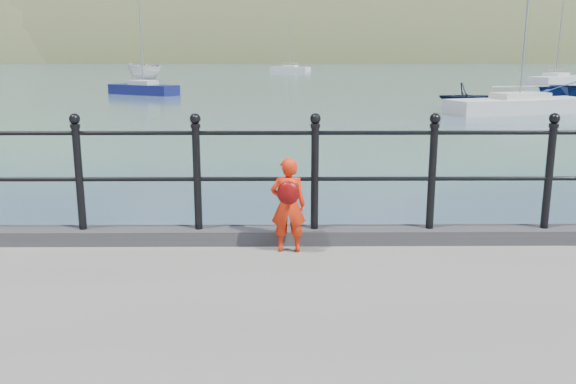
{
  "coord_description": "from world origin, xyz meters",
  "views": [
    {
      "loc": [
        0.27,
        -6.24,
        2.94
      ],
      "look_at": [
        0.33,
        -0.2,
        1.55
      ],
      "focal_mm": 38.0,
      "sensor_mm": 36.0,
      "label": 1
    }
  ],
  "objects_px": {
    "launch_navy": "(464,96)",
    "sailboat_deep": "(290,69)",
    "sailboat_far": "(556,80)",
    "railing": "(256,165)",
    "launch_white": "(144,72)",
    "child": "(288,204)",
    "sailboat_near": "(519,106)",
    "sailboat_port": "(144,90)"
  },
  "relations": [
    {
      "from": "child",
      "to": "railing",
      "type": "bearing_deg",
      "value": -41.19
    },
    {
      "from": "child",
      "to": "sailboat_far",
      "type": "xyz_separation_m",
      "value": [
        26.29,
        53.54,
        -1.14
      ]
    },
    {
      "from": "child",
      "to": "sailboat_deep",
      "type": "xyz_separation_m",
      "value": [
        1.14,
        90.57,
        -1.14
      ]
    },
    {
      "from": "child",
      "to": "launch_white",
      "type": "height_order",
      "value": "child"
    },
    {
      "from": "sailboat_near",
      "to": "sailboat_port",
      "type": "height_order",
      "value": "sailboat_near"
    },
    {
      "from": "railing",
      "to": "sailboat_far",
      "type": "bearing_deg",
      "value": 63.44
    },
    {
      "from": "sailboat_far",
      "to": "child",
      "type": "bearing_deg",
      "value": -158.68
    },
    {
      "from": "sailboat_port",
      "to": "child",
      "type": "bearing_deg",
      "value": -44.67
    },
    {
      "from": "child",
      "to": "sailboat_deep",
      "type": "bearing_deg",
      "value": -89.59
    },
    {
      "from": "launch_navy",
      "to": "railing",
      "type": "bearing_deg",
      "value": 162.13
    },
    {
      "from": "launch_white",
      "to": "sailboat_near",
      "type": "xyz_separation_m",
      "value": [
        25.92,
        -33.7,
        -0.6
      ]
    },
    {
      "from": "railing",
      "to": "sailboat_far",
      "type": "relative_size",
      "value": 1.64
    },
    {
      "from": "child",
      "to": "launch_white",
      "type": "bearing_deg",
      "value": -75.07
    },
    {
      "from": "launch_navy",
      "to": "sailboat_port",
      "type": "height_order",
      "value": "sailboat_port"
    },
    {
      "from": "railing",
      "to": "launch_white",
      "type": "height_order",
      "value": "railing"
    },
    {
      "from": "sailboat_deep",
      "to": "sailboat_far",
      "type": "relative_size",
      "value": 0.84
    },
    {
      "from": "child",
      "to": "launch_navy",
      "type": "xyz_separation_m",
      "value": [
        9.56,
        26.64,
        -0.79
      ]
    },
    {
      "from": "launch_navy",
      "to": "sailboat_near",
      "type": "height_order",
      "value": "sailboat_near"
    },
    {
      "from": "railing",
      "to": "launch_white",
      "type": "bearing_deg",
      "value": 103.56
    },
    {
      "from": "sailboat_deep",
      "to": "sailboat_far",
      "type": "height_order",
      "value": "sailboat_far"
    },
    {
      "from": "sailboat_near",
      "to": "sailboat_deep",
      "type": "xyz_separation_m",
      "value": [
        -10.52,
        66.2,
        0.0
      ]
    },
    {
      "from": "railing",
      "to": "sailboat_near",
      "type": "xyz_separation_m",
      "value": [
        11.98,
        24.07,
        -1.48
      ]
    },
    {
      "from": "sailboat_near",
      "to": "railing",
      "type": "bearing_deg",
      "value": -133.96
    },
    {
      "from": "launch_navy",
      "to": "sailboat_far",
      "type": "xyz_separation_m",
      "value": [
        16.72,
        26.91,
        -0.35
      ]
    },
    {
      "from": "railing",
      "to": "child",
      "type": "xyz_separation_m",
      "value": [
        0.33,
        -0.3,
        -0.34
      ]
    },
    {
      "from": "child",
      "to": "sailboat_far",
      "type": "bearing_deg",
      "value": -115.02
    },
    {
      "from": "launch_navy",
      "to": "sailboat_deep",
      "type": "height_order",
      "value": "sailboat_deep"
    },
    {
      "from": "sailboat_near",
      "to": "sailboat_far",
      "type": "xyz_separation_m",
      "value": [
        14.64,
        29.17,
        0.0
      ]
    },
    {
      "from": "sailboat_deep",
      "to": "sailboat_far",
      "type": "bearing_deg",
      "value": -27.35
    },
    {
      "from": "sailboat_deep",
      "to": "launch_navy",
      "type": "bearing_deg",
      "value": -54.04
    },
    {
      "from": "child",
      "to": "sailboat_far",
      "type": "height_order",
      "value": "sailboat_far"
    },
    {
      "from": "launch_navy",
      "to": "sailboat_near",
      "type": "distance_m",
      "value": 3.1
    },
    {
      "from": "launch_navy",
      "to": "sailboat_far",
      "type": "height_order",
      "value": "sailboat_far"
    },
    {
      "from": "child",
      "to": "launch_navy",
      "type": "bearing_deg",
      "value": -108.62
    },
    {
      "from": "sailboat_port",
      "to": "sailboat_deep",
      "type": "bearing_deg",
      "value": 108.87
    },
    {
      "from": "child",
      "to": "launch_navy",
      "type": "relative_size",
      "value": 0.36
    },
    {
      "from": "sailboat_port",
      "to": "sailboat_far",
      "type": "bearing_deg",
      "value": 54.06
    },
    {
      "from": "launch_white",
      "to": "launch_navy",
      "type": "height_order",
      "value": "launch_white"
    },
    {
      "from": "railing",
      "to": "sailboat_deep",
      "type": "height_order",
      "value": "sailboat_deep"
    },
    {
      "from": "sailboat_deep",
      "to": "sailboat_port",
      "type": "bearing_deg",
      "value": -73.38
    },
    {
      "from": "sailboat_port",
      "to": "sailboat_deep",
      "type": "xyz_separation_m",
      "value": [
        11.03,
        52.65,
        0.0
      ]
    },
    {
      "from": "launch_white",
      "to": "sailboat_far",
      "type": "distance_m",
      "value": 40.81
    }
  ]
}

